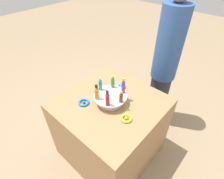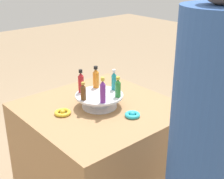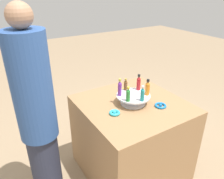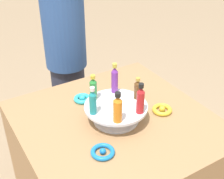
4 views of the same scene
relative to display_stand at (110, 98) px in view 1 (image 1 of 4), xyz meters
The scene contains 13 objects.
ground_plane 0.80m from the display_stand, ahead, with size 12.00×12.00×0.00m, color #997F60.
party_table 0.42m from the display_stand, ahead, with size 0.87×0.87×0.75m.
display_stand is the anchor object (origin of this frame).
bottle_purple 0.16m from the display_stand, 118.56° to the right, with size 0.03×0.03×0.15m.
bottle_green 0.15m from the display_stand, 58.56° to the right, with size 0.03×0.03×0.13m.
bottle_teal 0.15m from the display_stand, ahead, with size 0.03×0.03×0.13m.
bottle_orange 0.15m from the display_stand, 61.44° to the left, with size 0.04×0.04×0.14m.
bottle_red 0.15m from the display_stand, 121.44° to the left, with size 0.03×0.03×0.15m.
bottle_brown 0.14m from the display_stand, behind, with size 0.03×0.03×0.11m.
ribbon_bow_gold 0.24m from the display_stand, 165.07° to the left, with size 0.10×0.10×0.03m.
ribbon_bow_teal 0.24m from the display_stand, 74.93° to the right, with size 0.09×0.09×0.03m.
ribbon_bow_blue 0.24m from the display_stand, 45.07° to the left, with size 0.10×0.10×0.03m.
person_figure 0.79m from the display_stand, 96.94° to the right, with size 0.27×0.27×1.60m.
Camera 1 is at (-0.76, 0.82, 1.83)m, focal length 28.00 mm.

